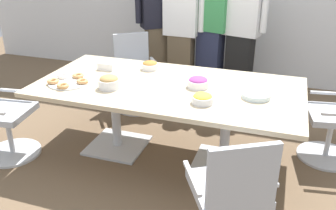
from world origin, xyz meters
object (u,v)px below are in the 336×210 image
Objects in this scene: office_chair_3 at (230,200)px; plate_stack at (256,95)px; office_chair_1 at (135,76)px; person_standing_0 at (158,20)px; person_standing_2 at (211,23)px; snack_bowl_chips_yellow at (203,98)px; person_standing_1 at (181,29)px; person_standing_3 at (242,28)px; snack_bowl_pretzels at (150,65)px; snack_bowl_cookies at (109,82)px; conference_table at (168,98)px; snack_bowl_candy_mix at (198,82)px; napkin_pile at (108,65)px; office_chair_2 at (1,117)px; donut_platter at (68,81)px.

plate_stack is (0.03, 0.95, 0.37)m from office_chair_3.
person_standing_0 is (0.08, 0.63, 0.58)m from office_chair_1.
snack_bowl_chips_yellow is (0.36, -1.95, -0.19)m from person_standing_2.
person_standing_2 is 1.88m from plate_stack.
person_standing_3 reaches higher than person_standing_1.
person_standing_2 is 1.36m from snack_bowl_pretzels.
office_chair_3 reaches higher than snack_bowl_cookies.
snack_bowl_cookies is at bearing 78.40° from person_standing_3.
person_standing_2 is 1.99m from snack_bowl_chips_yellow.
office_chair_1 is at bearing 127.80° from conference_table.
person_standing_1 is at bearing 124.86° from plate_stack.
snack_bowl_candy_mix reaches higher than napkin_pile.
office_chair_1 is at bearing 132.21° from snack_bowl_chips_yellow.
person_standing_2 reaches higher than person_standing_1.
office_chair_2 is 2.70m from person_standing_2.
person_standing_1 is at bearing 86.34° from snack_bowl_cookies.
person_standing_0 is 1.87m from snack_bowl_cookies.
snack_bowl_chips_yellow is at bearing -42.56° from snack_bowl_pretzels.
snack_bowl_pretzels is (0.37, -1.26, -0.19)m from person_standing_0.
snack_bowl_chips_yellow is at bearing -1.92° from donut_platter.
office_chair_2 is at bearing 63.29° from person_standing_1.
office_chair_2 reaches higher than snack_bowl_cookies.
napkin_pile is at bearing 161.00° from conference_table.
donut_platter is (-1.28, 0.04, -0.02)m from snack_bowl_chips_yellow.
snack_bowl_pretzels is at bearing 73.92° from person_standing_3.
person_standing_1 is 1.84m from snack_bowl_cookies.
office_chair_3 is 5.18× the size of snack_bowl_chips_yellow.
person_standing_1 is 1.69m from snack_bowl_candy_mix.
plate_stack reaches higher than conference_table.
snack_bowl_cookies is at bearing -104.81° from snack_bowl_pretzels.
office_chair_3 is at bearing -31.51° from snack_bowl_cookies.
snack_bowl_cookies is at bearing 57.70° from person_standing_0.
snack_bowl_chips_yellow is at bearing 103.08° from person_standing_3.
snack_bowl_cookies reaches higher than napkin_pile.
napkin_pile is at bearing 154.30° from snack_bowl_chips_yellow.
person_standing_0 is at bearing 18.68° from person_standing_2.
napkin_pile reaches higher than plate_stack.
snack_bowl_candy_mix is at bearing 114.62° from person_standing_1.
snack_bowl_candy_mix is 0.67m from snack_bowl_pretzels.
office_chair_2 and office_chair_3 have the same top height.
person_standing_3 reaches higher than donut_platter.
person_standing_3 is 9.54× the size of snack_bowl_cookies.
snack_bowl_candy_mix is 1.09× the size of snack_bowl_chips_yellow.
person_standing_1 is at bearing 73.96° from donut_platter.
napkin_pile is (-1.00, 0.21, -0.01)m from snack_bowl_candy_mix.
snack_bowl_cookies reaches higher than donut_platter.
office_chair_2 is 2.39m from plate_stack.
snack_bowl_chips_yellow reaches higher than plate_stack.
plate_stack is (0.52, -0.08, -0.03)m from snack_bowl_candy_mix.
snack_bowl_cookies is 0.80× the size of plate_stack.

